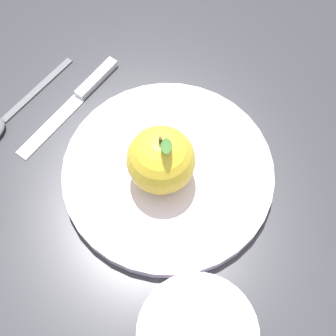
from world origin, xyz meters
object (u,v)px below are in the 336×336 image
(apple, at_px, (162,160))
(spoon, at_px, (0,122))
(dinner_plate, at_px, (168,172))
(side_bowl, at_px, (197,335))
(knife, at_px, (78,97))

(apple, height_order, spoon, apple)
(dinner_plate, relative_size, side_bowl, 2.10)
(side_bowl, bearing_deg, spoon, -174.53)
(dinner_plate, relative_size, knife, 1.41)
(dinner_plate, xyz_separation_m, spoon, (-0.19, -0.13, -0.00))
(apple, bearing_deg, spoon, -148.64)
(dinner_plate, relative_size, spoon, 1.46)
(knife, height_order, spoon, spoon)
(dinner_plate, height_order, spoon, dinner_plate)
(apple, relative_size, side_bowl, 0.75)
(side_bowl, xyz_separation_m, spoon, (-0.36, -0.03, -0.02))
(side_bowl, bearing_deg, apple, 153.87)
(dinner_plate, bearing_deg, spoon, -146.32)
(dinner_plate, distance_m, spoon, 0.23)
(dinner_plate, bearing_deg, side_bowl, -28.65)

